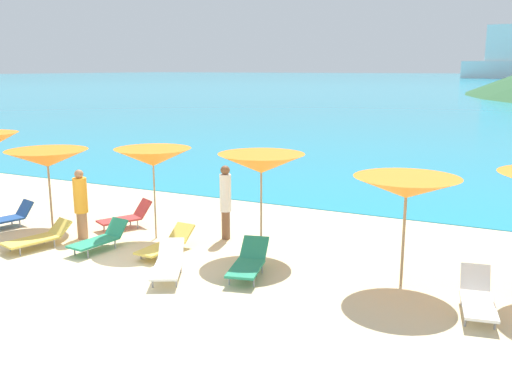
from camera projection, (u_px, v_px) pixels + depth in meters
name	position (u px, v px, depth m)	size (l,w,h in m)	color
ground_plane	(280.00, 189.00, 20.83)	(50.00, 100.00, 0.30)	beige
umbrella_3	(47.00, 158.00, 14.81)	(2.15, 2.15, 2.10)	#9E7F59
umbrella_4	(153.00, 157.00, 13.81)	(1.90, 1.90, 2.28)	#9E7F59
umbrella_5	(261.00, 164.00, 12.72)	(2.11, 2.11, 2.32)	#9E7F59
umbrella_6	(406.00, 188.00, 10.74)	(2.12, 2.12, 2.18)	#9E7F59
lounge_chair_0	(39.00, 237.00, 13.46)	(0.97, 1.67, 0.56)	#D8BF4C
lounge_chair_3	(166.00, 243.00, 13.06)	(0.61, 1.68, 0.53)	#D8BF4C
lounge_chair_4	(6.00, 217.00, 15.15)	(0.94, 1.60, 0.65)	#1E478C
lounge_chair_5	(127.00, 216.00, 15.10)	(1.11, 1.50, 0.71)	#A53333
lounge_chair_8	(249.00, 262.00, 11.66)	(0.94, 1.71, 0.62)	#268C66
lounge_chair_9	(477.00, 298.00, 9.87)	(0.80, 1.62, 0.68)	white
lounge_chair_11	(168.00, 263.00, 11.60)	(1.21, 1.66, 0.60)	white
lounge_chair_12	(100.00, 238.00, 13.29)	(0.70, 1.53, 0.63)	#268C66
beachgoer_3	(81.00, 202.00, 14.06)	(0.34, 0.34, 1.76)	#A3704C
beachgoer_4	(225.00, 199.00, 14.00)	(0.28, 0.28, 1.87)	brown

